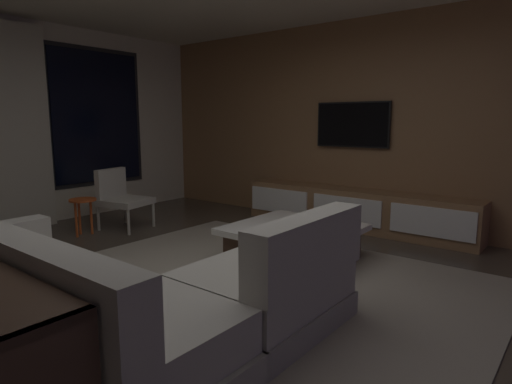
# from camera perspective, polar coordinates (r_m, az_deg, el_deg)

# --- Properties ---
(floor) EXTENTS (9.20, 9.20, 0.00)m
(floor) POSITION_cam_1_polar(r_m,az_deg,el_deg) (3.59, -5.95, -13.65)
(floor) COLOR #473D33
(media_wall) EXTENTS (0.12, 7.80, 2.70)m
(media_wall) POSITION_cam_1_polar(r_m,az_deg,el_deg) (5.89, 15.27, 8.56)
(media_wall) COLOR #8E6642
(media_wall) RESTS_ON floor
(area_rug) EXTENTS (3.20, 3.80, 0.01)m
(area_rug) POSITION_cam_1_polar(r_m,az_deg,el_deg) (3.77, -1.03, -12.37)
(area_rug) COLOR gray
(area_rug) RESTS_ON floor
(sectional_couch) EXTENTS (1.98, 2.50, 0.82)m
(sectional_couch) POSITION_cam_1_polar(r_m,az_deg,el_deg) (2.95, -17.30, -13.19)
(sectional_couch) COLOR gray
(sectional_couch) RESTS_ON floor
(coffee_table) EXTENTS (1.16, 1.16, 0.36)m
(coffee_table) POSITION_cam_1_polar(r_m,az_deg,el_deg) (4.39, 4.94, -6.69)
(coffee_table) COLOR #442F22
(coffee_table) RESTS_ON floor
(book_stack_on_coffee_table) EXTENTS (0.25, 0.22, 0.09)m
(book_stack_on_coffee_table) POSITION_cam_1_polar(r_m,az_deg,el_deg) (4.30, 6.31, -3.99)
(book_stack_on_coffee_table) COLOR #45793A
(book_stack_on_coffee_table) RESTS_ON coffee_table
(accent_chair_near_window) EXTENTS (0.65, 0.66, 0.78)m
(accent_chair_near_window) POSITION_cam_1_polar(r_m,az_deg,el_deg) (5.93, -17.46, -0.43)
(accent_chair_near_window) COLOR #B2ADA0
(accent_chair_near_window) RESTS_ON floor
(side_stool) EXTENTS (0.32, 0.32, 0.46)m
(side_stool) POSITION_cam_1_polar(r_m,az_deg,el_deg) (5.70, -21.90, -1.68)
(side_stool) COLOR #BF4C1E
(side_stool) RESTS_ON floor
(media_console) EXTENTS (0.46, 3.10, 0.52)m
(media_console) POSITION_cam_1_polar(r_m,az_deg,el_deg) (5.76, 13.20, -2.37)
(media_console) COLOR #8E6642
(media_console) RESTS_ON floor
(mounted_tv) EXTENTS (0.05, 1.02, 0.59)m
(mounted_tv) POSITION_cam_1_polar(r_m,az_deg,el_deg) (5.90, 12.59, 8.66)
(mounted_tv) COLOR black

